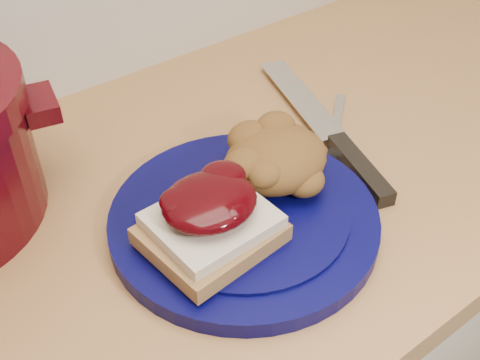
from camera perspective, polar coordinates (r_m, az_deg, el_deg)
plate at (r=0.68m, az=0.36°, el=-3.79°), size 0.31×0.31×0.02m
sandwich at (r=0.62m, az=-2.83°, el=-3.70°), size 0.14×0.12×0.06m
stuffing_mound at (r=0.69m, az=3.45°, el=2.01°), size 0.12×0.11×0.06m
chef_knife at (r=0.79m, az=9.65°, el=3.09°), size 0.13×0.34×0.02m
butter_knife at (r=0.84m, az=9.12°, el=5.12°), size 0.13×0.11×0.00m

